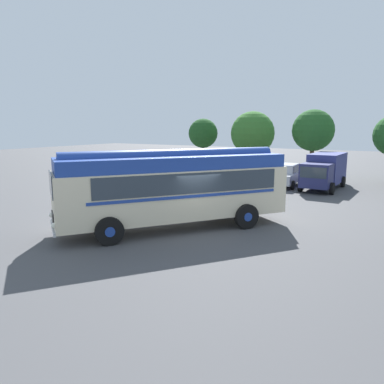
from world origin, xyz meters
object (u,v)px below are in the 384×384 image
(vintage_bus, at_px, (174,186))
(car_near_left, at_px, (252,173))
(box_van, at_px, (325,170))
(traffic_cone, at_px, (72,213))
(car_mid_left, at_px, (286,175))

(vintage_bus, relative_size, car_near_left, 2.24)
(car_near_left, distance_m, box_van, 5.46)
(traffic_cone, bearing_deg, car_mid_left, 68.88)
(box_van, distance_m, traffic_cone, 17.75)
(box_van, bearing_deg, car_near_left, -176.77)
(box_van, height_order, traffic_cone, box_van)
(car_near_left, relative_size, box_van, 0.74)
(car_mid_left, bearing_deg, traffic_cone, -111.12)
(vintage_bus, bearing_deg, car_mid_left, 87.69)
(box_van, xyz_separation_m, traffic_cone, (-8.57, -15.51, -1.09))
(vintage_bus, height_order, car_mid_left, vintage_bus)
(car_mid_left, bearing_deg, car_near_left, 179.26)
(box_van, relative_size, traffic_cone, 10.56)
(car_near_left, height_order, traffic_cone, car_near_left)
(vintage_bus, distance_m, car_near_left, 14.29)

